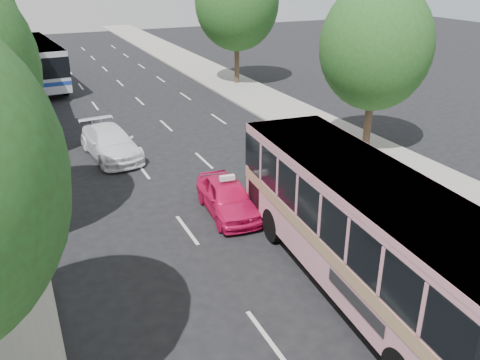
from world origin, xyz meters
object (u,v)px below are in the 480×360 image
pink_bus (364,220)px  tour_coach_front (17,85)px  pink_taxi (227,197)px  tour_coach_rear (38,59)px  white_pickup (110,143)px

pink_bus → tour_coach_front: 22.85m
pink_taxi → tour_coach_front: bearing=116.6°
pink_taxi → tour_coach_rear: (-4.38, 24.85, 1.29)m
pink_taxi → tour_coach_rear: 25.26m
tour_coach_front → tour_coach_rear: (1.80, 9.11, -0.14)m
tour_coach_rear → white_pickup: bearing=-88.8°
pink_taxi → white_pickup: white_pickup is taller
tour_coach_rear → pink_bus: bearing=-83.6°
tour_coach_front → white_pickup: bearing=-63.8°
pink_bus → tour_coach_front: size_ratio=0.94×
white_pickup → pink_taxi: bearing=-76.8°
pink_taxi → tour_coach_rear: tour_coach_rear is taller
pink_taxi → tour_coach_front: 16.97m
pink_bus → tour_coach_rear: (-5.91, 30.62, -0.20)m
white_pickup → tour_coach_front: bearing=107.6°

